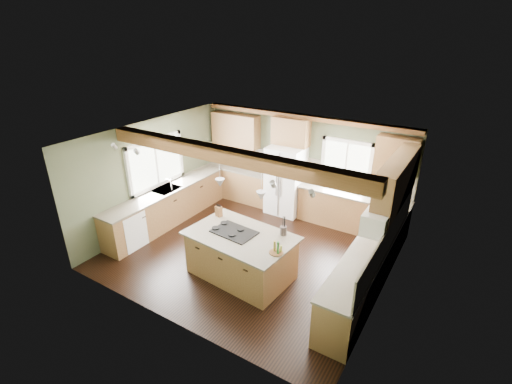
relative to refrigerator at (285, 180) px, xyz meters
The scene contains 37 objects.
floor 2.32m from the refrigerator, 81.95° to the right, with size 5.60×5.60×0.00m, color black.
ceiling 2.73m from the refrigerator, 81.95° to the right, with size 5.60×5.60×0.00m, color silver.
wall_back 0.63m from the refrigerator, 51.71° to the left, with size 5.60×5.60×0.00m, color #4D563D.
wall_left 3.30m from the refrigerator, 139.70° to the right, with size 5.00×5.00×0.00m, color #4D563D.
wall_right 3.78m from the refrigerator, 34.37° to the right, with size 5.00×5.00×0.00m, color #4D563D.
ceiling_beam 3.33m from the refrigerator, 84.13° to the right, with size 5.55×0.26×0.26m, color #573318.
soffit_trim 1.69m from the refrigerator, 43.03° to the left, with size 5.55×0.20×0.10m, color #573318.
backsplash_back 0.57m from the refrigerator, 50.58° to the left, with size 5.58×0.03×0.58m, color brown.
backsplash_right 3.73m from the refrigerator, 33.86° to the right, with size 0.03×3.70×0.58m, color brown.
base_cab_back_left 1.56m from the refrigerator, behind, with size 2.02×0.60×0.88m, color brown.
counter_back_left 1.49m from the refrigerator, behind, with size 2.06×0.64×0.04m, color #463F33.
base_cab_back_right 1.85m from the refrigerator, ahead, with size 2.62×0.60×0.88m, color brown.
counter_back_right 1.79m from the refrigerator, ahead, with size 2.66×0.64×0.04m, color #463F33.
base_cab_left 3.06m from the refrigerator, 136.74° to the right, with size 0.60×3.70×0.88m, color brown.
counter_left 3.02m from the refrigerator, 136.74° to the right, with size 0.64×3.74×0.04m, color #463F33.
base_cab_right 3.51m from the refrigerator, 36.47° to the right, with size 0.60×3.70×0.88m, color brown.
counter_right 3.48m from the refrigerator, 36.47° to the right, with size 0.64×3.74×0.04m, color #463F33.
upper_cab_back_left 2.00m from the refrigerator, behind, with size 1.40×0.35×0.90m, color brown.
upper_cab_over_fridge 1.27m from the refrigerator, 90.00° to the left, with size 0.96×0.35×0.70m, color brown.
upper_cab_right 3.34m from the refrigerator, 22.64° to the right, with size 0.35×2.20×0.90m, color brown.
upper_cab_back_corner 2.81m from the refrigerator, ahead, with size 0.90×0.35×0.90m, color brown.
window_left 3.30m from the refrigerator, 140.15° to the right, with size 0.04×1.60×1.05m, color white.
window_back 1.63m from the refrigerator, 13.94° to the left, with size 1.10×0.04×1.00m, color white.
sink 3.02m from the refrigerator, 136.74° to the right, with size 0.50×0.65×0.03m, color #262628.
faucet 2.90m from the refrigerator, 134.30° to the right, with size 0.02×0.02×0.28m, color #B2B2B7.
dishwasher 4.05m from the refrigerator, 123.02° to the right, with size 0.60×0.60×0.84m, color white.
oven 4.40m from the refrigerator, 50.38° to the right, with size 0.60×0.72×0.84m, color white.
microwave 3.66m from the refrigerator, 37.00° to the right, with size 0.40×0.70×0.38m, color white.
pendant_left 3.04m from the refrigerator, 88.15° to the right, with size 0.18×0.18×0.16m, color #B2B2B7.
pendant_right 3.29m from the refrigerator, 70.49° to the right, with size 0.18×0.18×0.16m, color #B2B2B7.
refrigerator is the anchor object (origin of this frame).
island 3.01m from the refrigerator, 78.93° to the right, with size 1.92×1.17×0.88m, color brown.
island_top 2.98m from the refrigerator, 78.93° to the right, with size 2.05×1.30×0.04m, color #463F33.
cooktop 2.94m from the refrigerator, 81.94° to the right, with size 0.83×0.55×0.02m, color black.
knife_block 2.54m from the refrigerator, 95.60° to the right, with size 0.13×0.10×0.22m, color brown.
utensil_crock 2.78m from the refrigerator, 63.09° to the right, with size 0.13×0.13×0.17m, color #3F3532.
bottle_tray 3.42m from the refrigerator, 64.95° to the right, with size 0.26×0.26×0.23m, color #592D1A, non-canonical shape.
Camera 1 is at (3.75, -5.84, 4.58)m, focal length 26.00 mm.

